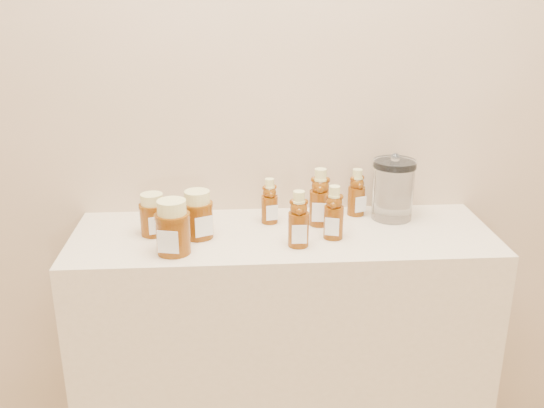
{
  "coord_description": "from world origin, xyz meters",
  "views": [
    {
      "loc": [
        -0.14,
        -0.04,
        1.57
      ],
      "look_at": [
        -0.03,
        1.52,
        1.0
      ],
      "focal_mm": 40.0,
      "sensor_mm": 36.0,
      "label": 1
    }
  ],
  "objects_px": {
    "bear_bottle_back_left": "(270,198)",
    "glass_canister": "(393,187)",
    "display_table": "(282,366)",
    "bear_bottle_front_left": "(299,215)",
    "honey_jar_left": "(153,214)"
  },
  "relations": [
    {
      "from": "bear_bottle_back_left",
      "to": "bear_bottle_front_left",
      "type": "height_order",
      "value": "bear_bottle_front_left"
    },
    {
      "from": "honey_jar_left",
      "to": "display_table",
      "type": "bearing_deg",
      "value": -24.21
    },
    {
      "from": "bear_bottle_front_left",
      "to": "glass_canister",
      "type": "distance_m",
      "value": 0.35
    },
    {
      "from": "bear_bottle_back_left",
      "to": "glass_canister",
      "type": "height_order",
      "value": "glass_canister"
    },
    {
      "from": "bear_bottle_front_left",
      "to": "bear_bottle_back_left",
      "type": "bearing_deg",
      "value": 112.36
    },
    {
      "from": "display_table",
      "to": "glass_canister",
      "type": "bearing_deg",
      "value": 15.89
    },
    {
      "from": "display_table",
      "to": "bear_bottle_front_left",
      "type": "xyz_separation_m",
      "value": [
        0.03,
        -0.09,
        0.54
      ]
    },
    {
      "from": "bear_bottle_front_left",
      "to": "display_table",
      "type": "bearing_deg",
      "value": 111.83
    },
    {
      "from": "display_table",
      "to": "honey_jar_left",
      "type": "distance_m",
      "value": 0.63
    },
    {
      "from": "bear_bottle_front_left",
      "to": "honey_jar_left",
      "type": "xyz_separation_m",
      "value": [
        -0.4,
        0.11,
        -0.03
      ]
    },
    {
      "from": "display_table",
      "to": "honey_jar_left",
      "type": "bearing_deg",
      "value": 177.45
    },
    {
      "from": "bear_bottle_back_left",
      "to": "display_table",
      "type": "bearing_deg",
      "value": -81.7
    },
    {
      "from": "display_table",
      "to": "bear_bottle_front_left",
      "type": "relative_size",
      "value": 6.81
    },
    {
      "from": "bear_bottle_front_left",
      "to": "honey_jar_left",
      "type": "bearing_deg",
      "value": 166.49
    },
    {
      "from": "glass_canister",
      "to": "display_table",
      "type": "bearing_deg",
      "value": -164.11
    }
  ]
}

